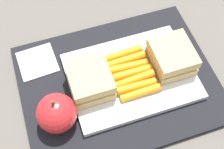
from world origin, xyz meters
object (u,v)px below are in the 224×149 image
(sandwich_half_left, at_px, (172,57))
(sandwich_half_right, at_px, (90,80))
(food_tray, at_px, (131,76))
(paper_napkin, at_px, (37,62))
(carrot_sticks_bundle, at_px, (132,72))
(apple, at_px, (57,113))

(sandwich_half_left, height_order, sandwich_half_right, same)
(food_tray, relative_size, paper_napkin, 3.29)
(food_tray, distance_m, sandwich_half_right, 0.08)
(carrot_sticks_bundle, xyz_separation_m, apple, (0.15, 0.04, 0.01))
(food_tray, height_order, sandwich_half_right, sandwich_half_right)
(food_tray, xyz_separation_m, carrot_sticks_bundle, (-0.00, -0.00, 0.01))
(sandwich_half_right, xyz_separation_m, paper_napkin, (0.08, -0.09, -0.03))
(sandwich_half_right, distance_m, paper_napkin, 0.13)
(sandwich_half_right, relative_size, carrot_sticks_bundle, 0.78)
(carrot_sticks_bundle, bearing_deg, food_tray, 34.45)
(sandwich_half_left, relative_size, sandwich_half_right, 1.00)
(paper_napkin, bearing_deg, apple, 95.27)
(food_tray, distance_m, apple, 0.16)
(sandwich_half_right, height_order, paper_napkin, sandwich_half_right)
(food_tray, distance_m, carrot_sticks_bundle, 0.01)
(carrot_sticks_bundle, relative_size, apple, 1.30)
(paper_napkin, bearing_deg, sandwich_half_right, 132.45)
(sandwich_half_right, xyz_separation_m, apple, (0.07, 0.04, -0.00))
(sandwich_half_right, bearing_deg, food_tray, 180.00)
(sandwich_half_right, height_order, apple, apple)
(apple, relative_size, paper_napkin, 1.13)
(sandwich_half_left, bearing_deg, apple, 10.76)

